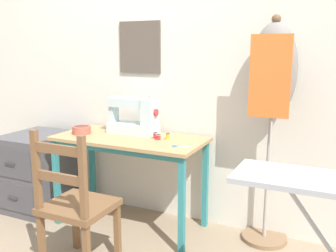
# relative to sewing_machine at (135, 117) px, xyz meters

# --- Properties ---
(ground_plane) EXTENTS (14.00, 14.00, 0.00)m
(ground_plane) POSITION_rel_sewing_machine_xyz_m (0.02, -0.39, -0.84)
(ground_plane) COLOR gray
(wall_back) EXTENTS (10.00, 0.07, 2.55)m
(wall_back) POSITION_rel_sewing_machine_xyz_m (0.02, 0.21, 0.44)
(wall_back) COLOR silver
(wall_back) RESTS_ON ground_plane
(sewing_table) EXTENTS (1.14, 0.53, 0.71)m
(sewing_table) POSITION_rel_sewing_machine_xyz_m (0.02, -0.14, -0.22)
(sewing_table) COLOR tan
(sewing_table) RESTS_ON ground_plane
(sewing_machine) EXTENTS (0.41, 0.17, 0.30)m
(sewing_machine) POSITION_rel_sewing_machine_xyz_m (0.00, 0.00, 0.00)
(sewing_machine) COLOR silver
(sewing_machine) RESTS_ON sewing_table
(fabric_bowl) EXTENTS (0.14, 0.14, 0.06)m
(fabric_bowl) POSITION_rel_sewing_machine_xyz_m (-0.38, -0.19, -0.10)
(fabric_bowl) COLOR #B25647
(fabric_bowl) RESTS_ON sewing_table
(scissors) EXTENTS (0.13, 0.06, 0.01)m
(scissors) POSITION_rel_sewing_machine_xyz_m (0.46, -0.22, -0.13)
(scissors) COLOR silver
(scissors) RESTS_ON sewing_table
(thread_spool_near_machine) EXTENTS (0.04, 0.04, 0.04)m
(thread_spool_near_machine) POSITION_rel_sewing_machine_xyz_m (0.22, -0.09, -0.11)
(thread_spool_near_machine) COLOR red
(thread_spool_near_machine) RESTS_ON sewing_table
(thread_spool_mid_table) EXTENTS (0.04, 0.04, 0.04)m
(thread_spool_mid_table) POSITION_rel_sewing_machine_xyz_m (0.26, -0.12, -0.11)
(thread_spool_mid_table) COLOR red
(thread_spool_mid_table) RESTS_ON sewing_table
(thread_spool_far_edge) EXTENTS (0.04, 0.04, 0.04)m
(thread_spool_far_edge) POSITION_rel_sewing_machine_xyz_m (0.31, -0.06, -0.11)
(thread_spool_far_edge) COLOR yellow
(thread_spool_far_edge) RESTS_ON sewing_table
(wooden_chair) EXTENTS (0.40, 0.38, 0.90)m
(wooden_chair) POSITION_rel_sewing_machine_xyz_m (0.03, -0.78, -0.42)
(wooden_chair) COLOR brown
(wooden_chair) RESTS_ON ground_plane
(filing_cabinet) EXTENTS (0.46, 0.57, 0.65)m
(filing_cabinet) POSITION_rel_sewing_machine_xyz_m (-0.89, -0.17, -0.51)
(filing_cabinet) COLOR #4C4C51
(filing_cabinet) RESTS_ON ground_plane
(dress_form) EXTENTS (0.32, 0.32, 1.58)m
(dress_form) POSITION_rel_sewing_machine_xyz_m (1.02, 0.08, 0.29)
(dress_form) COLOR #846647
(dress_form) RESTS_ON ground_plane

